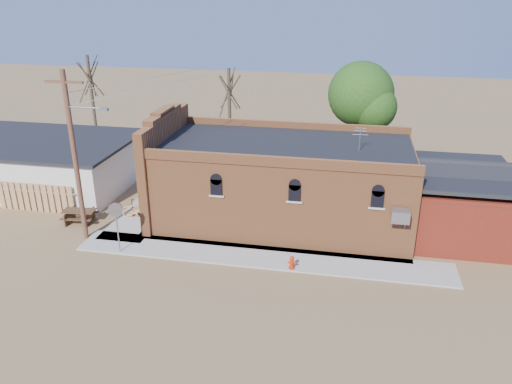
% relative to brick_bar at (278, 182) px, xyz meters
% --- Properties ---
extents(ground, '(120.00, 120.00, 0.00)m').
position_rel_brick_bar_xyz_m(ground, '(-1.64, -5.49, -2.34)').
color(ground, olive).
rests_on(ground, ground).
extents(sidewalk_south, '(19.00, 2.20, 0.08)m').
position_rel_brick_bar_xyz_m(sidewalk_south, '(-0.14, -4.59, -2.30)').
color(sidewalk_south, '#9E9991').
rests_on(sidewalk_south, ground).
extents(sidewalk_west, '(2.60, 10.00, 0.08)m').
position_rel_brick_bar_xyz_m(sidewalk_west, '(-7.94, 0.51, -2.30)').
color(sidewalk_west, '#9E9991').
rests_on(sidewalk_west, ground).
extents(brick_bar, '(16.40, 7.97, 6.30)m').
position_rel_brick_bar_xyz_m(brick_bar, '(0.00, 0.00, 0.00)').
color(brick_bar, '#A45D32').
rests_on(brick_bar, ground).
extents(red_shed, '(5.40, 6.40, 4.30)m').
position_rel_brick_bar_xyz_m(red_shed, '(9.86, 0.01, -0.07)').
color(red_shed, '#5D1A0F').
rests_on(red_shed, ground).
extents(wood_fence, '(5.20, 0.10, 1.80)m').
position_rel_brick_bar_xyz_m(wood_fence, '(-14.44, -1.69, -1.44)').
color(wood_fence, '#AC7E4D').
rests_on(wood_fence, ground).
extents(utility_pole, '(3.12, 0.26, 9.00)m').
position_rel_brick_bar_xyz_m(utility_pole, '(-9.79, -4.29, 2.43)').
color(utility_pole, '#492B1D').
rests_on(utility_pole, ground).
extents(tree_bare_near, '(2.80, 2.80, 7.65)m').
position_rel_brick_bar_xyz_m(tree_bare_near, '(-4.64, 7.51, 3.62)').
color(tree_bare_near, '#4B392A').
rests_on(tree_bare_near, ground).
extents(tree_bare_far, '(2.80, 2.80, 8.16)m').
position_rel_brick_bar_xyz_m(tree_bare_far, '(-15.64, 8.51, 4.02)').
color(tree_bare_far, '#4B392A').
rests_on(tree_bare_far, ground).
extents(tree_leafy, '(4.40, 4.40, 8.15)m').
position_rel_brick_bar_xyz_m(tree_leafy, '(4.36, 8.01, 3.59)').
color(tree_leafy, '#4B392A').
rests_on(tree_leafy, ground).
extents(fire_hydrant, '(0.39, 0.38, 0.67)m').
position_rel_brick_bar_xyz_m(fire_hydrant, '(1.54, -5.50, -1.93)').
color(fire_hydrant, red).
rests_on(fire_hydrant, sidewalk_south).
extents(stop_sign, '(0.62, 0.51, 2.73)m').
position_rel_brick_bar_xyz_m(stop_sign, '(-7.31, -5.49, -0.16)').
color(stop_sign, gray).
rests_on(stop_sign, sidewalk_south).
extents(trash_barrel, '(0.61, 0.61, 0.78)m').
position_rel_brick_bar_xyz_m(trash_barrel, '(-6.94, 0.82, -1.87)').
color(trash_barrel, navy).
rests_on(trash_barrel, sidewalk_west).
extents(picnic_table, '(1.97, 1.56, 0.76)m').
position_rel_brick_bar_xyz_m(picnic_table, '(-11.14, -2.59, -1.84)').
color(picnic_table, '#472E1C').
rests_on(picnic_table, ground).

